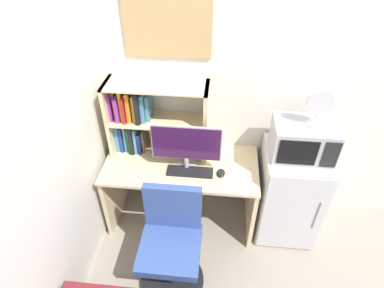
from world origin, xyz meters
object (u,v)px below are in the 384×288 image
at_px(monitor, 186,145).
at_px(microwave, 303,140).
at_px(desk_chair, 172,247).
at_px(hutch_bookshelf, 142,116).
at_px(mini_fridge, 289,193).
at_px(wall_corkboard, 167,22).
at_px(desk_fan, 320,105).
at_px(computer_mouse, 221,173).
at_px(keyboard, 190,172).

height_order(monitor, microwave, microwave).
xyz_separation_m(microwave, desk_chair, (-0.98, -0.63, -0.67)).
bearing_deg(monitor, hutch_bookshelf, 149.83).
xyz_separation_m(mini_fridge, microwave, (0.00, 0.00, 0.61)).
bearing_deg(monitor, microwave, 4.20).
relative_size(desk_chair, wall_corkboard, 1.37).
relative_size(desk_fan, wall_corkboard, 0.45).
xyz_separation_m(monitor, microwave, (0.92, 0.07, 0.08)).
distance_m(computer_mouse, desk_chair, 0.72).
relative_size(hutch_bookshelf, desk_fan, 2.84).
distance_m(monitor, desk_chair, 0.82).
relative_size(monitor, wall_corkboard, 0.86).
xyz_separation_m(hutch_bookshelf, keyboard, (0.45, -0.29, -0.34)).
height_order(mini_fridge, wall_corkboard, wall_corkboard).
relative_size(computer_mouse, desk_chair, 0.11).
bearing_deg(microwave, desk_fan, -7.14).
bearing_deg(microwave, hutch_bookshelf, 172.62).
height_order(computer_mouse, wall_corkboard, wall_corkboard).
height_order(mini_fridge, desk_fan, desk_fan).
relative_size(monitor, keyboard, 1.49).
distance_m(mini_fridge, desk_fan, 0.93).
bearing_deg(hutch_bookshelf, wall_corkboard, 27.09).
height_order(desk_chair, wall_corkboard, wall_corkboard).
xyz_separation_m(keyboard, microwave, (0.89, 0.12, 0.32)).
relative_size(monitor, desk_chair, 0.63).
bearing_deg(monitor, computer_mouse, -9.30).
distance_m(monitor, microwave, 0.93).
xyz_separation_m(hutch_bookshelf, computer_mouse, (0.71, -0.29, -0.33)).
height_order(hutch_bookshelf, mini_fridge, hutch_bookshelf).
bearing_deg(desk_chair, hutch_bookshelf, 113.85).
bearing_deg(monitor, mini_fridge, 4.02).
bearing_deg(computer_mouse, keyboard, -179.31).
height_order(desk_fan, desk_chair, desk_fan).
height_order(hutch_bookshelf, computer_mouse, hutch_bookshelf).
bearing_deg(computer_mouse, microwave, 10.53).
distance_m(keyboard, desk_fan, 1.14).
bearing_deg(desk_chair, mini_fridge, 32.73).
bearing_deg(hutch_bookshelf, mini_fridge, -7.50).
height_order(keyboard, desk_chair, desk_chair).
xyz_separation_m(keyboard, desk_fan, (0.93, 0.11, 0.64)).
distance_m(keyboard, mini_fridge, 0.94).
bearing_deg(wall_corkboard, mini_fridge, -15.17).
height_order(computer_mouse, desk_chair, desk_chair).
bearing_deg(wall_corkboard, microwave, -15.03).
bearing_deg(computer_mouse, hutch_bookshelf, 157.84).
relative_size(keyboard, computer_mouse, 3.85).
bearing_deg(microwave, mini_fridge, -90.27).
height_order(monitor, mini_fridge, monitor).
xyz_separation_m(desk_fan, wall_corkboard, (-1.15, 0.30, 0.46)).
distance_m(monitor, computer_mouse, 0.38).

